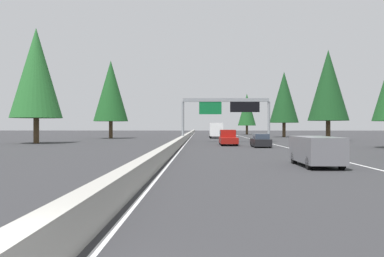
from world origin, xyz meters
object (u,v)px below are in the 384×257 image
at_px(sedan_mid_left, 229,133).
at_px(conifer_right_far, 284,97).
at_px(box_truck_mid_center, 216,130).
at_px(conifer_left_mid, 111,91).
at_px(pickup_distant_b, 228,138).
at_px(conifer_left_near, 36,73).
at_px(conifer_right_distant, 247,110).
at_px(sedan_mid_right, 214,133).
at_px(conifer_right_mid, 328,85).
at_px(minivan_far_right, 316,150).
at_px(sign_gantry_overhead, 227,107).
at_px(sedan_near_center, 261,141).

height_order(sedan_mid_left, conifer_right_far, conifer_right_far).
relative_size(box_truck_mid_center, sedan_mid_left, 1.93).
xyz_separation_m(sedan_mid_left, conifer_left_mid, (-18.38, 23.85, 8.35)).
xyz_separation_m(pickup_distant_b, conifer_left_near, (4.62, 25.45, 8.54)).
bearing_deg(conifer_right_distant, conifer_right_far, -169.93).
height_order(box_truck_mid_center, conifer_left_mid, conifer_left_mid).
distance_m(conifer_right_distant, conifer_left_near, 69.62).
relative_size(sedan_mid_right, conifer_left_near, 0.28).
xyz_separation_m(pickup_distant_b, box_truck_mid_center, (29.85, 0.32, 0.70)).
xyz_separation_m(box_truck_mid_center, conifer_left_mid, (-2.36, 20.10, 7.43)).
bearing_deg(conifer_right_far, pickup_distant_b, 158.81).
xyz_separation_m(conifer_right_mid, conifer_right_far, (21.56, 2.60, -0.38)).
relative_size(minivan_far_right, conifer_left_mid, 0.34).
distance_m(sedan_mid_left, conifer_right_mid, 33.85).
xyz_separation_m(sedan_mid_right, conifer_left_mid, (-17.11, 20.34, 8.35)).
xyz_separation_m(sedan_mid_left, conifer_right_distant, (18.75, -6.35, 6.30)).
distance_m(sedan_mid_left, sedan_mid_right, 3.73).
distance_m(box_truck_mid_center, conifer_right_far, 18.15).
relative_size(conifer_right_far, conifer_left_mid, 0.94).
bearing_deg(conifer_right_far, box_truck_mid_center, 117.51).
height_order(sign_gantry_overhead, conifer_right_distant, conifer_right_distant).
height_order(conifer_right_distant, conifer_left_near, conifer_left_near).
xyz_separation_m(box_truck_mid_center, sedan_mid_left, (16.02, -3.75, -0.93)).
bearing_deg(conifer_left_near, sedan_mid_right, -32.40).
bearing_deg(conifer_right_mid, box_truck_mid_center, 51.72).
bearing_deg(sedan_mid_right, conifer_left_near, 147.60).
height_order(box_truck_mid_center, conifer_right_mid, conifer_right_mid).
bearing_deg(conifer_left_mid, conifer_right_distant, -39.12).
bearing_deg(pickup_distant_b, conifer_right_far, -21.19).
bearing_deg(sedan_near_center, box_truck_mid_center, 5.87).
bearing_deg(sedan_near_center, conifer_left_mid, 36.22).
xyz_separation_m(conifer_right_far, conifer_right_distant, (27.01, 4.80, -1.52)).
relative_size(sign_gantry_overhead, conifer_right_far, 0.91).
distance_m(sign_gantry_overhead, conifer_right_mid, 18.64).
relative_size(sedan_mid_left, conifer_right_distant, 0.38).
bearing_deg(conifer_right_far, conifer_right_distant, 10.07).
height_order(box_truck_mid_center, conifer_left_near, conifer_left_near).
bearing_deg(conifer_right_distant, pickup_distant_b, 171.39).
bearing_deg(conifer_left_mid, sign_gantry_overhead, -131.92).
xyz_separation_m(sedan_near_center, conifer_right_far, (42.42, -11.33, 7.82)).
relative_size(minivan_far_right, conifer_right_distant, 0.44).
height_order(sedan_mid_right, conifer_left_mid, conifer_left_mid).
relative_size(sign_gantry_overhead, sedan_near_center, 2.88).
distance_m(pickup_distant_b, conifer_right_far, 41.04).
distance_m(box_truck_mid_center, sedan_mid_right, 14.78).
bearing_deg(pickup_distant_b, minivan_far_right, -173.11).
height_order(conifer_right_far, conifer_right_distant, conifer_right_far).
bearing_deg(minivan_far_right, conifer_left_near, 42.79).
xyz_separation_m(pickup_distant_b, sedan_mid_right, (44.60, 0.07, -0.23)).
bearing_deg(conifer_left_mid, box_truck_mid_center, -83.31).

